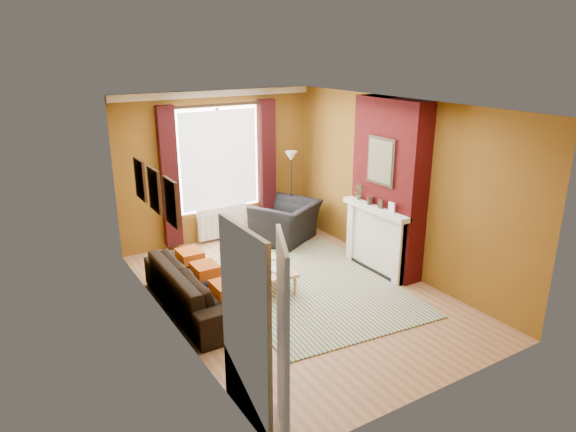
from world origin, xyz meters
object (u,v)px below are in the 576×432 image
object	(u,v)px
sofa	(199,286)
floor_lamp	(291,169)
coffee_table	(267,267)
wicker_stool	(257,228)
armchair	(286,222)

from	to	relation	value
sofa	floor_lamp	xyz separation A→B (m)	(2.74, 1.97, 0.96)
coffee_table	wicker_stool	size ratio (longest dim) A/B	2.50
floor_lamp	armchair	bearing A→B (deg)	-132.74
coffee_table	floor_lamp	distance (m)	2.65
sofa	armchair	xyz separation A→B (m)	(2.41, 1.61, 0.05)
wicker_stool	coffee_table	bearing A→B (deg)	-113.32
coffee_table	wicker_stool	world-z (taller)	wicker_stool
sofa	coffee_table	distance (m)	1.16
sofa	coffee_table	world-z (taller)	sofa
sofa	armchair	bearing A→B (deg)	-56.33
coffee_table	armchair	bearing A→B (deg)	54.82
wicker_stool	floor_lamp	size ratio (longest dim) A/B	0.28
sofa	wicker_stool	world-z (taller)	sofa
armchair	coffee_table	xyz separation A→B (m)	(-1.26, -1.52, -0.05)
armchair	floor_lamp	xyz separation A→B (m)	(0.34, 0.36, 0.91)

